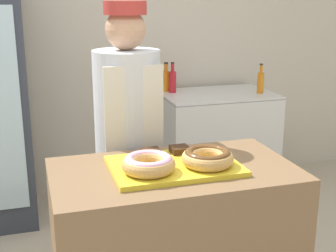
# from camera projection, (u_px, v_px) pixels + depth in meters

# --- Properties ---
(wall_back) EXTENTS (8.00, 0.06, 2.70)m
(wall_back) POSITION_uv_depth(u_px,v_px,m) (100.00, 40.00, 4.04)
(wall_back) COLOR beige
(wall_back) RESTS_ON ground_plane
(serving_tray) EXTENTS (0.59, 0.41, 0.02)m
(serving_tray) POSITION_uv_depth(u_px,v_px,m) (174.00, 166.00, 2.19)
(serving_tray) COLOR yellow
(serving_tray) RESTS_ON display_counter
(donut_light_glaze) EXTENTS (0.24, 0.24, 0.07)m
(donut_light_glaze) POSITION_uv_depth(u_px,v_px,m) (148.00, 163.00, 2.07)
(donut_light_glaze) COLOR tan
(donut_light_glaze) RESTS_ON serving_tray
(donut_chocolate_glaze) EXTENTS (0.24, 0.24, 0.07)m
(donut_chocolate_glaze) POSITION_uv_depth(u_px,v_px,m) (208.00, 157.00, 2.15)
(donut_chocolate_glaze) COLOR tan
(donut_chocolate_glaze) RESTS_ON serving_tray
(brownie_back_left) EXTENTS (0.09, 0.09, 0.03)m
(brownie_back_left) POSITION_uv_depth(u_px,v_px,m) (151.00, 152.00, 2.29)
(brownie_back_left) COLOR #382111
(brownie_back_left) RESTS_ON serving_tray
(brownie_back_right) EXTENTS (0.09, 0.09, 0.03)m
(brownie_back_right) POSITION_uv_depth(u_px,v_px,m) (180.00, 150.00, 2.33)
(brownie_back_right) COLOR #382111
(brownie_back_right) RESTS_ON serving_tray
(baker_person) EXTENTS (0.38, 0.38, 1.70)m
(baker_person) POSITION_uv_depth(u_px,v_px,m) (129.00, 144.00, 2.69)
(baker_person) COLOR #4C4C51
(baker_person) RESTS_ON ground_plane
(chest_freezer) EXTENTS (0.97, 0.65, 0.91)m
(chest_freezer) POSITION_uv_depth(u_px,v_px,m) (216.00, 142.00, 4.18)
(chest_freezer) COLOR silver
(chest_freezer) RESTS_ON ground_plane
(bottle_orange) EXTENTS (0.07, 0.07, 0.25)m
(bottle_orange) POSITION_uv_depth(u_px,v_px,m) (166.00, 80.00, 4.12)
(bottle_orange) COLOR orange
(bottle_orange) RESTS_ON chest_freezer
(bottle_orange_b) EXTENTS (0.06, 0.06, 0.26)m
(bottle_orange_b) POSITION_uv_depth(u_px,v_px,m) (260.00, 82.00, 4.03)
(bottle_orange_b) COLOR orange
(bottle_orange_b) RESTS_ON chest_freezer
(bottle_red) EXTENTS (0.06, 0.06, 0.27)m
(bottle_red) POSITION_uv_depth(u_px,v_px,m) (173.00, 81.00, 4.06)
(bottle_red) COLOR red
(bottle_red) RESTS_ON chest_freezer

